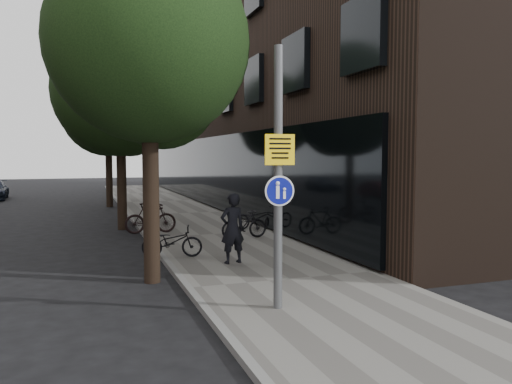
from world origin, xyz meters
name	(u,v)px	position (x,y,z in m)	size (l,w,h in m)	color
ground	(359,337)	(0.00, 0.00, 0.00)	(120.00, 120.00, 0.00)	black
sidewalk	(214,236)	(0.25, 10.00, 0.06)	(4.50, 60.00, 0.12)	slate
curb_edge	(148,239)	(-2.00, 10.00, 0.07)	(0.15, 60.00, 0.13)	slate
building_right_dark_brick	(294,55)	(8.50, 22.00, 9.00)	(12.00, 40.00, 18.00)	black
street_tree_near	(151,52)	(-2.53, 4.64, 5.11)	(4.40, 4.40, 7.50)	black
street_tree_mid	(122,96)	(-2.53, 13.14, 5.11)	(5.00, 5.00, 7.80)	black
street_tree_far	(109,114)	(-2.53, 22.14, 5.11)	(5.00, 5.00, 7.80)	black
signpost	(278,178)	(-0.79, 1.46, 2.45)	(0.53, 0.15, 4.61)	#595B5E
pedestrian	(232,228)	(-0.49, 5.29, 1.01)	(0.65, 0.43, 1.78)	black
parked_bike_facade_near	(257,217)	(2.00, 10.46, 0.58)	(0.61, 1.74, 0.91)	black
parked_bike_facade_far	(244,224)	(0.96, 8.78, 0.59)	(0.45, 1.58, 0.95)	black
parked_bike_curb_near	(172,241)	(-1.80, 6.55, 0.54)	(0.56, 1.61, 0.85)	black
parked_bike_curb_far	(151,218)	(-1.80, 10.90, 0.65)	(0.50, 1.78, 1.07)	black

